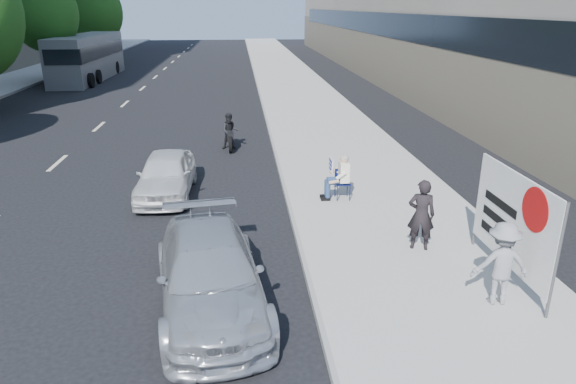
{
  "coord_description": "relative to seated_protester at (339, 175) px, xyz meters",
  "views": [
    {
      "loc": [
        0.15,
        -10.57,
        5.37
      ],
      "look_at": [
        1.27,
        1.16,
        1.09
      ],
      "focal_mm": 32.0,
      "sensor_mm": 36.0,
      "label": 1
    }
  ],
  "objects": [
    {
      "name": "tree_far_e",
      "position": [
        -16.6,
        40.94,
        3.91
      ],
      "size": [
        5.4,
        5.4,
        7.89
      ],
      "color": "#382616",
      "rests_on": "ground"
    },
    {
      "name": "motorcycle",
      "position": [
        -3.15,
        6.37,
        -0.24
      ],
      "size": [
        0.71,
        2.04,
        1.42
      ],
      "rotation": [
        0.0,
        0.0,
        0.03
      ],
      "color": "black",
      "rests_on": "ground"
    },
    {
      "name": "parked_sedan",
      "position": [
        -3.4,
        -5.08,
        -0.2
      ],
      "size": [
        2.53,
        4.89,
        1.35
      ],
      "primitive_type": "imported",
      "rotation": [
        0.0,
        0.0,
        0.14
      ],
      "color": "#B2B4BA",
      "rests_on": "ground"
    },
    {
      "name": "protest_banner",
      "position": [
        2.55,
        -4.79,
        0.53
      ],
      "size": [
        0.08,
        3.06,
        2.2
      ],
      "color": "#4C4C4C",
      "rests_on": "near_sidewalk"
    },
    {
      "name": "ground",
      "position": [
        -2.9,
        -3.06,
        -0.87
      ],
      "size": [
        160.0,
        160.0,
        0.0
      ],
      "primitive_type": "plane",
      "color": "black",
      "rests_on": "ground"
    },
    {
      "name": "white_sedan_near",
      "position": [
        -4.99,
        1.19,
        -0.22
      ],
      "size": [
        1.62,
        3.85,
        1.3
      ],
      "primitive_type": "imported",
      "rotation": [
        0.0,
        0.0,
        -0.02
      ],
      "color": "silver",
      "rests_on": "ground"
    },
    {
      "name": "bus",
      "position": [
        -14.22,
        28.17,
        0.76
      ],
      "size": [
        2.9,
        12.11,
        3.3
      ],
      "rotation": [
        0.0,
        0.0,
        -0.03
      ],
      "color": "slate",
      "rests_on": "ground"
    },
    {
      "name": "tree_far_d",
      "position": [
        -16.6,
        26.94,
        4.01
      ],
      "size": [
        4.8,
        4.8,
        7.65
      ],
      "color": "#382616",
      "rests_on": "ground"
    },
    {
      "name": "pedestrian_woman",
      "position": [
        1.23,
        -3.35,
        0.1
      ],
      "size": [
        0.69,
        0.55,
        1.65
      ],
      "primitive_type": "imported",
      "rotation": [
        0.0,
        0.0,
        2.85
      ],
      "color": "black",
      "rests_on": "near_sidewalk"
    },
    {
      "name": "jogger",
      "position": [
        1.92,
        -5.69,
        0.08
      ],
      "size": [
        1.09,
        0.7,
        1.6
      ],
      "primitive_type": "imported",
      "rotation": [
        0.0,
        0.0,
        3.04
      ],
      "color": "gray",
      "rests_on": "near_sidewalk"
    },
    {
      "name": "seated_protester",
      "position": [
        0.0,
        0.0,
        0.0
      ],
      "size": [
        0.83,
        1.11,
        1.31
      ],
      "color": "#131A53",
      "rests_on": "near_sidewalk"
    },
    {
      "name": "near_sidewalk",
      "position": [
        1.1,
        16.94,
        -0.8
      ],
      "size": [
        5.0,
        120.0,
        0.15
      ],
      "primitive_type": "cube",
      "color": "#A8A49D",
      "rests_on": "ground"
    }
  ]
}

